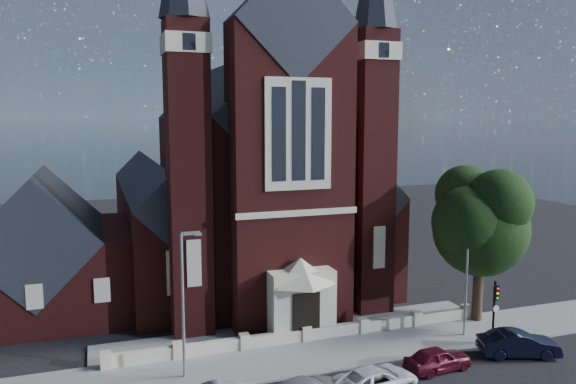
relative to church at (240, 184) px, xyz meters
name	(u,v)px	position (x,y,z in m)	size (l,w,h in m)	color
ground	(267,300)	(0.00, -7.94, -8.19)	(120.00, 120.00, 0.00)	black
pavement_strip	(318,354)	(0.00, -18.44, -8.19)	(60.00, 5.00, 0.12)	gray
forecourt_paving	(295,330)	(0.00, -14.44, -8.19)	(26.00, 3.00, 0.14)	gray
forecourt_wall	(306,342)	(0.00, -16.44, -8.19)	(24.00, 0.40, 0.90)	#C2B59A
church	(240,184)	(0.00, 0.00, 0.00)	(20.01, 34.90, 29.20)	#491513
parish_hall	(42,258)	(-16.00, -4.94, -4.17)	(12.00, 12.20, 10.24)	#491513
street_tree	(485,223)	(12.60, -17.23, -1.23)	(6.40, 6.60, 10.70)	black
street_lamp_left	(184,296)	(-7.91, -18.94, -3.59)	(1.16, 0.22, 8.09)	gray
street_lamp_right	(468,267)	(10.09, -18.94, -3.59)	(1.16, 0.22, 8.09)	gray
traffic_signal	(495,304)	(11.00, -20.52, -5.60)	(0.28, 0.42, 4.00)	black
car_white_suv	(376,380)	(1.08, -23.67, -7.53)	(2.16, 4.68, 1.30)	white
car_dark_red	(438,359)	(5.53, -22.59, -7.51)	(1.59, 3.95, 1.35)	#520E1D
car_navy	(519,344)	(11.14, -22.56, -7.42)	(1.62, 4.63, 1.53)	black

